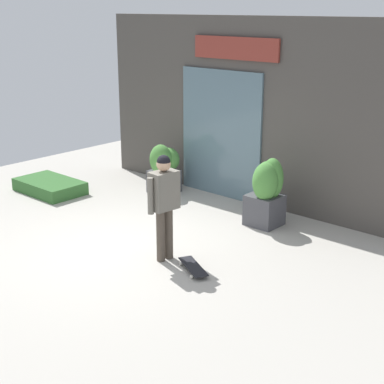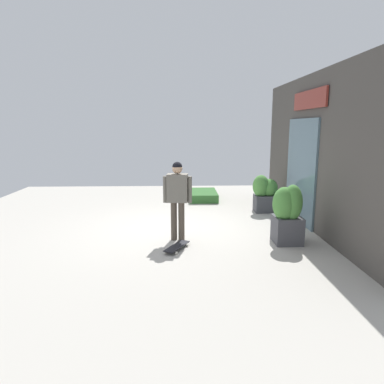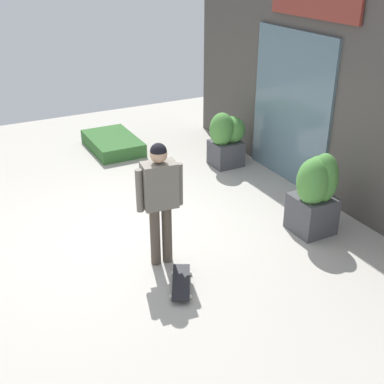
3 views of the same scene
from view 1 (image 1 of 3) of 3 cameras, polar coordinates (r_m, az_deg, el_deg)
ground_plane at (r=9.64m, az=-6.22°, el=-5.25°), size 12.00×12.00×0.00m
building_facade at (r=11.47m, az=5.56°, el=7.77°), size 7.39×0.31×3.58m
skateboarder at (r=8.74m, az=-2.75°, el=-0.49°), size 0.31×0.60×1.67m
skateboard at (r=8.70m, az=0.12°, el=-7.33°), size 0.75×0.53×0.08m
planter_box_left at (r=10.31m, az=7.35°, el=0.24°), size 0.59×0.62×1.24m
planter_box_right at (r=12.14m, az=-2.74°, el=2.45°), size 0.51×0.71×1.05m
hedge_ledge at (r=12.60m, az=-13.74°, el=0.55°), size 1.46×0.90×0.26m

